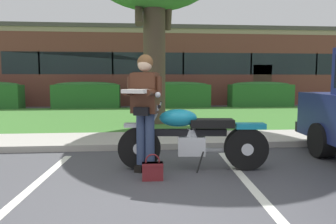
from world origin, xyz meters
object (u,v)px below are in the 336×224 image
Objects in this scene: motorcycle at (198,137)px; handbag at (153,170)px; rider_person at (145,103)px; hedge_right at (260,94)px; hedge_center_left at (87,95)px; brick_building at (172,69)px; hedge_center_right at (176,94)px.

motorcycle is 6.23× the size of handbag.
rider_person is 4.74× the size of handbag.
rider_person is 0.97m from handbag.
hedge_right is (5.72, 10.27, -0.36)m from rider_person.
hedge_center_left is 0.14× the size of brick_building.
brick_building is at bearing 85.34° from hedge_center_right.
hedge_center_right is 0.15× the size of brick_building.
brick_building reaches higher than hedge_center_right.
motorcycle is at bearing -94.69° from hedge_center_right.
brick_building is (4.64, 6.77, 1.40)m from hedge_center_left.
brick_building is at bearing 85.32° from motorcycle.
handbag is at bearing -98.20° from hedge_center_right.
rider_person is at bearing 102.25° from handbag.
hedge_center_left is at bearing 180.00° from hedge_right.
hedge_center_left is at bearing 180.00° from hedge_center_right.
hedge_center_left is 1.00× the size of hedge_right.
motorcycle is 0.91m from handbag.
brick_building is (2.09, 17.47, 1.91)m from handbag.
brick_building reaches higher than rider_person.
rider_person reaches higher than hedge_center_right.
handbag is 0.12× the size of hedge_right.
hedge_right is (5.63, 10.70, 0.51)m from handbag.
rider_person reaches higher than handbag.
motorcycle is 0.75× the size of hedge_right.
handbag is 0.02× the size of brick_building.
hedge_center_right is at bearing 180.00° from hedge_right.
brick_building is at bearing 82.69° from rider_person.
hedge_right is at bearing 64.28° from motorcycle.
hedge_center_left is at bearing 103.39° from handbag.
brick_building is (2.19, 17.04, 1.04)m from rider_person.
brick_building reaches higher than motorcycle.
hedge_right is (8.18, -0.00, 0.00)m from hedge_center_left.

